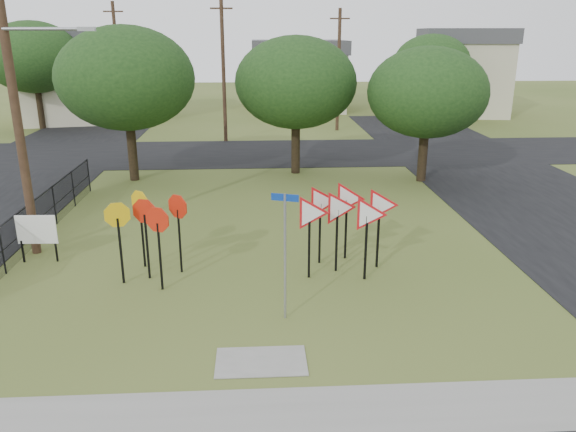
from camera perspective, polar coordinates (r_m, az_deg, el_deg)
The scene contains 22 objects.
ground at distance 14.85m, azimuth -2.87°, elevation -9.58°, with size 140.00×140.00×0.00m, color #455720.
sidewalk at distance 11.30m, azimuth -2.62°, elevation -19.50°, with size 30.00×1.60×0.02m, color gray.
street_right at distance 26.98m, azimuth 23.29°, elevation 1.86°, with size 8.00×50.00×0.02m, color black.
street_far at distance 33.85m, azimuth -3.24°, elevation 6.40°, with size 60.00×8.00×0.02m, color black.
curb_pad at distance 12.77m, azimuth -2.75°, elevation -14.56°, with size 2.00×1.20×0.02m, color gray.
street_name_sign at distance 13.71m, azimuth -0.30°, elevation -3.44°, with size 0.65×0.24×3.27m.
stop_sign_cluster at distance 16.54m, azimuth -14.03°, elevation -0.31°, with size 2.27×2.10×2.45m.
yield_sign_cluster at distance 16.71m, azimuth 5.66°, elevation 0.56°, with size 3.29×1.90×2.57m.
info_board at distance 19.10m, azimuth -24.17°, elevation -1.42°, with size 1.23×0.08×1.54m.
utility_pole_main at distance 19.13m, azimuth -25.98°, elevation 11.30°, with size 3.55×0.33×10.00m.
far_pole_a at distance 37.27m, azimuth -6.57°, elevation 14.53°, with size 1.40×0.24×9.00m.
far_pole_b at distance 41.66m, azimuth 5.15°, elevation 14.60°, with size 1.40×0.24×8.50m.
far_pole_c at distance 44.34m, azimuth -16.88°, elevation 14.46°, with size 1.40×0.24×9.00m.
fence_run at distance 21.70m, azimuth -23.59°, elevation 0.22°, with size 0.05×11.55×1.50m.
house_left at distance 49.28m, azimuth -20.37°, elevation 13.31°, with size 10.58×8.88×7.20m.
house_mid at distance 53.43m, azimuth 1.02°, elevation 14.16°, with size 8.40×8.40×6.20m.
house_right at distance 52.45m, azimuth 17.29°, elevation 13.85°, with size 8.30×8.30×7.20m.
tree_near_left at distance 27.87m, azimuth -16.14°, elevation 13.27°, with size 6.40×6.40×7.27m.
tree_near_mid at distance 28.32m, azimuth 0.81°, elevation 13.39°, with size 6.00×6.00×6.80m.
tree_near_right at distance 27.48m, azimuth 13.98°, elevation 12.06°, with size 5.60×5.60×6.33m.
tree_far_left at distance 46.03m, azimuth -24.46°, elevation 14.47°, with size 6.80×6.80×7.73m.
tree_far_right at distance 47.33m, azimuth 14.39°, elevation 14.78°, with size 6.00×6.00×6.80m.
Camera 1 is at (-0.04, -13.14, 6.92)m, focal length 35.00 mm.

